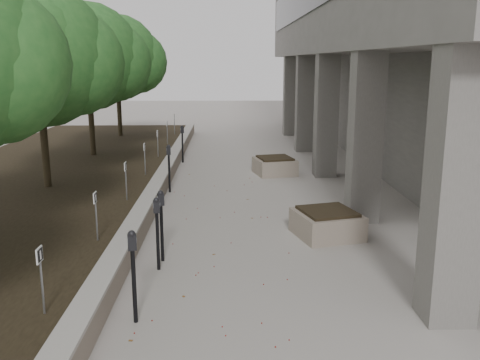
{
  "coord_description": "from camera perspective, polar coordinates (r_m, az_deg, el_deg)",
  "views": [
    {
      "loc": [
        0.18,
        -6.13,
        3.78
      ],
      "look_at": [
        0.45,
        5.94,
        1.02
      ],
      "focal_mm": 39.15,
      "sensor_mm": 36.0,
      "label": 1
    }
  ],
  "objects": [
    {
      "name": "parking_sign_7",
      "position": [
        21.97,
        -7.94,
        5.16
      ],
      "size": [
        0.04,
        0.22,
        0.96
      ],
      "primitive_type": null,
      "color": "black",
      "rests_on": "planting_bed"
    },
    {
      "name": "ground",
      "position": [
        7.21,
        -2.68,
        -18.77
      ],
      "size": [
        90.0,
        90.0,
        0.0
      ],
      "primitive_type": "plane",
      "color": "gray",
      "rests_on": "ground"
    },
    {
      "name": "crabapple_tree_3",
      "position": [
        15.0,
        -20.99,
        9.51
      ],
      "size": [
        4.6,
        4.0,
        5.44
      ],
      "primitive_type": null,
      "color": "#255F24",
      "rests_on": "planting_bed"
    },
    {
      "name": "crabapple_tree_5",
      "position": [
        24.65,
        -13.2,
        11.01
      ],
      "size": [
        4.6,
        4.0,
        5.44
      ],
      "primitive_type": null,
      "color": "#255F24",
      "rests_on": "planting_bed"
    },
    {
      "name": "parking_sign_2",
      "position": [
        7.67,
        -20.8,
        -10.24
      ],
      "size": [
        0.04,
        0.22,
        0.96
      ],
      "primitive_type": null,
      "color": "black",
      "rests_on": "planting_bed"
    },
    {
      "name": "parking_meter_1",
      "position": [
        7.87,
        -11.51,
        -10.32
      ],
      "size": [
        0.16,
        0.13,
        1.43
      ],
      "primitive_type": null,
      "rotation": [
        0.0,
        0.0,
        0.27
      ],
      "color": "black",
      "rests_on": "ground"
    },
    {
      "name": "planter_front",
      "position": [
        11.67,
        9.46,
        -4.64
      ],
      "size": [
        1.59,
        1.59,
        0.6
      ],
      "primitive_type": null,
      "rotation": [
        0.0,
        0.0,
        0.27
      ],
      "color": "gray",
      "rests_on": "ground"
    },
    {
      "name": "parking_meter_4",
      "position": [
        15.39,
        -7.73,
        1.24
      ],
      "size": [
        0.14,
        0.1,
        1.41
      ],
      "primitive_type": null,
      "rotation": [
        0.0,
        0.0,
        0.02
      ],
      "color": "black",
      "rests_on": "ground"
    },
    {
      "name": "planter_back",
      "position": [
        17.84,
        3.81,
        1.59
      ],
      "size": [
        1.52,
        1.52,
        0.59
      ],
      "primitive_type": null,
      "rotation": [
        0.0,
        0.0,
        0.23
      ],
      "color": "gray",
      "rests_on": "ground"
    },
    {
      "name": "retaining_wall",
      "position": [
        15.67,
        -8.62,
        -0.29
      ],
      "size": [
        0.39,
        26.0,
        0.5
      ],
      "primitive_type": null,
      "color": "gray",
      "rests_on": "ground"
    },
    {
      "name": "berry_scatter",
      "position": [
        11.76,
        -2.61,
        -5.84
      ],
      "size": [
        3.3,
        14.1,
        0.02
      ],
      "primitive_type": null,
      "color": "maroon",
      "rests_on": "ground"
    },
    {
      "name": "parking_sign_3",
      "position": [
        10.38,
        -15.4,
        -3.85
      ],
      "size": [
        0.04,
        0.22,
        0.96
      ],
      "primitive_type": null,
      "color": "black",
      "rests_on": "planting_bed"
    },
    {
      "name": "planting_bed",
      "position": [
        16.56,
        -21.33,
        -0.51
      ],
      "size": [
        7.0,
        26.0,
        0.4
      ],
      "primitive_type": "cube",
      "color": "#2C2316",
      "rests_on": "ground"
    },
    {
      "name": "crabapple_tree_4",
      "position": [
        19.78,
        -16.16,
        10.46
      ],
      "size": [
        4.6,
        4.0,
        5.44
      ],
      "primitive_type": null,
      "color": "#255F24",
      "rests_on": "planting_bed"
    },
    {
      "name": "parking_meter_3",
      "position": [
        10.11,
        -8.54,
        -4.99
      ],
      "size": [
        0.17,
        0.14,
        1.4
      ],
      "primitive_type": null,
      "rotation": [
        0.0,
        0.0,
        0.36
      ],
      "color": "black",
      "rests_on": "ground"
    },
    {
      "name": "parking_meter_2",
      "position": [
        9.71,
        -8.98,
        -5.83
      ],
      "size": [
        0.15,
        0.13,
        1.38
      ],
      "primitive_type": null,
      "rotation": [
        0.0,
        0.0,
        0.22
      ],
      "color": "black",
      "rests_on": "ground"
    },
    {
      "name": "parking_sign_6",
      "position": [
        19.03,
        -8.95,
        3.94
      ],
      "size": [
        0.04,
        0.22,
        0.96
      ],
      "primitive_type": null,
      "color": "black",
      "rests_on": "planting_bed"
    },
    {
      "name": "parking_sign_4",
      "position": [
        13.21,
        -12.31,
        -0.12
      ],
      "size": [
        0.04,
        0.22,
        0.96
      ],
      "primitive_type": null,
      "color": "black",
      "rests_on": "planting_bed"
    },
    {
      "name": "parking_sign_5",
      "position": [
        16.1,
        -10.33,
        2.28
      ],
      "size": [
        0.04,
        0.22,
        0.96
      ],
      "primitive_type": null,
      "color": "black",
      "rests_on": "planting_bed"
    },
    {
      "name": "parking_sign_8",
      "position": [
        24.93,
        -7.16,
        6.09
      ],
      "size": [
        0.04,
        0.22,
        0.96
      ],
      "primitive_type": null,
      "color": "black",
      "rests_on": "planting_bed"
    },
    {
      "name": "parking_meter_5",
      "position": [
        19.9,
        -6.29,
        3.92
      ],
      "size": [
        0.16,
        0.14,
        1.42
      ],
      "primitive_type": null,
      "rotation": [
        0.0,
        0.0,
        0.31
      ],
      "color": "black",
      "rests_on": "ground"
    }
  ]
}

